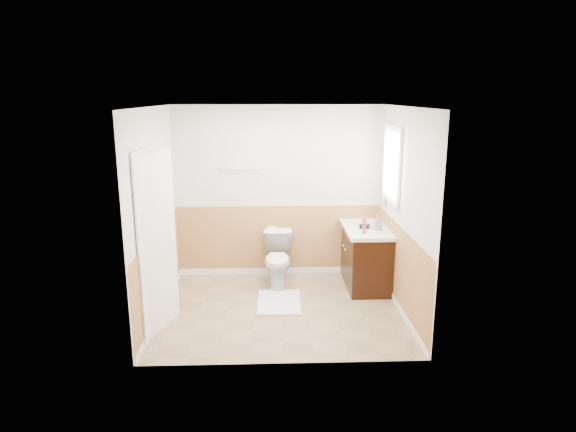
{
  "coord_description": "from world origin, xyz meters",
  "views": [
    {
      "loc": [
        -0.13,
        -5.81,
        2.63
      ],
      "look_at": [
        0.1,
        0.25,
        1.15
      ],
      "focal_mm": 31.04,
      "sensor_mm": 36.0,
      "label": 1
    }
  ],
  "objects_px": {
    "bath_mat": "(279,302)",
    "vanity_cabinet": "(365,258)",
    "lotion_bottle": "(364,225)",
    "soap_dispenser": "(378,223)",
    "toilet": "(278,260)"
  },
  "relations": [
    {
      "from": "lotion_bottle",
      "to": "toilet",
      "type": "bearing_deg",
      "value": 161.37
    },
    {
      "from": "lotion_bottle",
      "to": "soap_dispenser",
      "type": "height_order",
      "value": "lotion_bottle"
    },
    {
      "from": "soap_dispenser",
      "to": "vanity_cabinet",
      "type": "bearing_deg",
      "value": 128.92
    },
    {
      "from": "toilet",
      "to": "lotion_bottle",
      "type": "relative_size",
      "value": 3.38
    },
    {
      "from": "soap_dispenser",
      "to": "bath_mat",
      "type": "bearing_deg",
      "value": -161.65
    },
    {
      "from": "lotion_bottle",
      "to": "soap_dispenser",
      "type": "relative_size",
      "value": 1.14
    },
    {
      "from": "vanity_cabinet",
      "to": "soap_dispenser",
      "type": "height_order",
      "value": "soap_dispenser"
    },
    {
      "from": "toilet",
      "to": "lotion_bottle",
      "type": "xyz_separation_m",
      "value": [
        1.13,
        -0.38,
        0.59
      ]
    },
    {
      "from": "lotion_bottle",
      "to": "soap_dispenser",
      "type": "bearing_deg",
      "value": 40.79
    },
    {
      "from": "bath_mat",
      "to": "soap_dispenser",
      "type": "distance_m",
      "value": 1.71
    },
    {
      "from": "bath_mat",
      "to": "vanity_cabinet",
      "type": "height_order",
      "value": "vanity_cabinet"
    },
    {
      "from": "bath_mat",
      "to": "vanity_cabinet",
      "type": "bearing_deg",
      "value": 25.85
    },
    {
      "from": "lotion_bottle",
      "to": "vanity_cabinet",
      "type": "bearing_deg",
      "value": 73.54
    },
    {
      "from": "toilet",
      "to": "bath_mat",
      "type": "height_order",
      "value": "toilet"
    },
    {
      "from": "toilet",
      "to": "lotion_bottle",
      "type": "distance_m",
      "value": 1.33
    }
  ]
}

